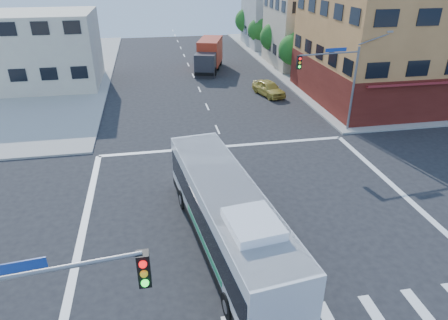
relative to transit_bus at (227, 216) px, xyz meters
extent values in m
plane|color=black|center=(2.16, 2.48, -1.90)|extent=(120.00, 120.00, 0.00)
cube|color=#99968E|center=(37.16, 37.48, -1.82)|extent=(50.00, 50.00, 0.15)
cube|color=#C98748|center=(22.16, 20.98, 5.10)|extent=(18.00, 15.00, 14.00)
cube|color=#5D1C15|center=(22.16, 20.98, 0.10)|extent=(18.09, 15.08, 4.00)
cube|color=#BDAC90|center=(19.16, 36.48, 2.60)|extent=(12.00, 10.00, 9.00)
cube|color=#A9A9A4|center=(19.16, 50.48, 3.10)|extent=(12.00, 10.00, 10.00)
cube|color=beige|center=(-14.84, 32.48, 2.10)|extent=(12.00, 10.00, 8.00)
cylinder|color=slate|center=(12.96, 13.28, 1.60)|extent=(0.18, 0.18, 7.00)
cylinder|color=slate|center=(10.46, 13.03, 4.70)|extent=(5.01, 0.62, 0.12)
cube|color=black|center=(7.96, 12.78, 4.20)|extent=(0.32, 0.30, 1.00)
sphere|color=#FF0C0C|center=(7.96, 12.61, 4.50)|extent=(0.20, 0.20, 0.20)
sphere|color=yellow|center=(7.96, 12.61, 4.20)|extent=(0.20, 0.20, 0.20)
sphere|color=#19FF33|center=(7.96, 12.61, 3.90)|extent=(0.20, 0.20, 0.20)
cube|color=navy|center=(10.96, 13.08, 4.95)|extent=(1.80, 0.22, 0.28)
cube|color=gray|center=(15.46, 13.53, 6.10)|extent=(0.50, 0.22, 0.14)
cylinder|color=slate|center=(-6.14, -8.07, 4.70)|extent=(5.01, 0.62, 0.12)
cube|color=black|center=(-3.64, -7.82, 4.20)|extent=(0.32, 0.30, 1.00)
sphere|color=#FF0C0C|center=(-3.64, -7.99, 4.50)|extent=(0.20, 0.20, 0.20)
sphere|color=yellow|center=(-3.64, -7.99, 4.20)|extent=(0.20, 0.20, 0.20)
sphere|color=#19FF33|center=(-3.64, -7.99, 3.90)|extent=(0.20, 0.20, 0.20)
cube|color=navy|center=(-6.64, -8.12, 4.95)|extent=(1.80, 0.22, 0.28)
cylinder|color=#372014|center=(13.96, 30.48, -0.93)|extent=(0.28, 0.28, 1.92)
sphere|color=#1A5418|center=(13.96, 30.48, 1.47)|extent=(3.60, 3.60, 3.60)
sphere|color=#1A5418|center=(14.36, 30.18, 2.37)|extent=(2.52, 2.52, 2.52)
cylinder|color=#372014|center=(13.96, 38.48, -0.90)|extent=(0.28, 0.28, 1.99)
sphere|color=#1A5418|center=(13.96, 38.48, 1.62)|extent=(3.80, 3.80, 3.80)
sphere|color=#1A5418|center=(14.36, 38.18, 2.57)|extent=(2.66, 2.66, 2.66)
cylinder|color=#372014|center=(13.96, 46.48, -0.95)|extent=(0.28, 0.28, 1.89)
sphere|color=#1A5418|center=(13.96, 46.48, 1.35)|extent=(3.40, 3.40, 3.40)
sphere|color=#1A5418|center=(14.36, 46.18, 2.20)|extent=(2.38, 2.38, 2.38)
cylinder|color=#372014|center=(13.96, 54.48, -0.88)|extent=(0.28, 0.28, 2.03)
sphere|color=#1A5418|center=(13.96, 54.48, 1.73)|extent=(4.00, 4.00, 4.00)
sphere|color=#1A5418|center=(14.36, 54.18, 2.73)|extent=(2.80, 2.80, 2.80)
cube|color=black|center=(0.00, 0.02, -1.30)|extent=(4.43, 13.34, 0.49)
cube|color=silver|center=(0.00, 0.02, 0.04)|extent=(4.42, 13.31, 3.10)
cube|color=black|center=(0.00, 0.02, 0.23)|extent=(4.42, 12.93, 1.36)
cube|color=black|center=(-0.83, 6.44, 0.12)|extent=(2.54, 0.39, 1.47)
cube|color=#E5590C|center=(-0.83, 6.47, 1.21)|extent=(2.07, 0.32, 0.30)
cube|color=silver|center=(0.00, 0.02, 1.52)|extent=(4.33, 13.05, 0.13)
cube|color=silver|center=(0.41, -3.22, 1.78)|extent=(2.23, 2.62, 0.39)
cube|color=#137C48|center=(-1.32, -0.70, -0.75)|extent=(0.78, 5.94, 0.30)
cube|color=#137C48|center=(1.46, -0.34, -0.75)|extent=(0.78, 5.94, 0.30)
cylinder|color=black|center=(-1.83, 4.00, -1.33)|extent=(0.47, 1.16, 1.13)
cylinder|color=#99999E|center=(-1.98, 3.98, -1.33)|extent=(0.12, 0.57, 0.57)
cylinder|color=black|center=(0.76, 4.33, -1.33)|extent=(0.47, 1.16, 1.13)
cylinder|color=#99999E|center=(0.91, 4.35, -1.33)|extent=(0.12, 0.57, 0.57)
cylinder|color=black|center=(-0.76, -4.29, -1.33)|extent=(0.47, 1.16, 1.13)
cylinder|color=#99999E|center=(-0.91, -4.31, -1.33)|extent=(0.12, 0.57, 0.57)
cylinder|color=black|center=(1.82, -3.96, -1.33)|extent=(0.47, 1.16, 1.13)
cylinder|color=#99999E|center=(1.97, -3.94, -1.33)|extent=(0.12, 0.57, 0.57)
cube|color=#26262B|center=(3.66, 32.95, -0.51)|extent=(3.03, 2.96, 2.77)
cube|color=black|center=(3.36, 31.99, -0.09)|extent=(2.16, 0.74, 1.06)
cube|color=#AB2D18|center=(4.85, 36.82, 0.34)|extent=(4.20, 6.45, 3.19)
cube|color=black|center=(4.48, 35.60, -1.31)|extent=(4.74, 8.82, 0.32)
cylinder|color=black|center=(2.66, 33.49, -1.36)|extent=(0.60, 1.10, 1.06)
cylinder|color=black|center=(4.79, 32.83, -1.36)|extent=(0.60, 1.10, 1.06)
cylinder|color=black|center=(3.57, 36.44, -1.36)|extent=(0.60, 1.10, 1.06)
cylinder|color=black|center=(5.70, 35.78, -1.36)|extent=(0.60, 1.10, 1.06)
cylinder|color=black|center=(4.35, 38.98, -1.36)|extent=(0.60, 1.10, 1.06)
cylinder|color=black|center=(6.48, 38.32, -1.36)|extent=(0.60, 1.10, 1.06)
imported|color=gold|center=(9.14, 23.98, -1.11)|extent=(3.01, 4.93, 1.57)
camera|label=1|loc=(-3.08, -15.70, 11.09)|focal=32.00mm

